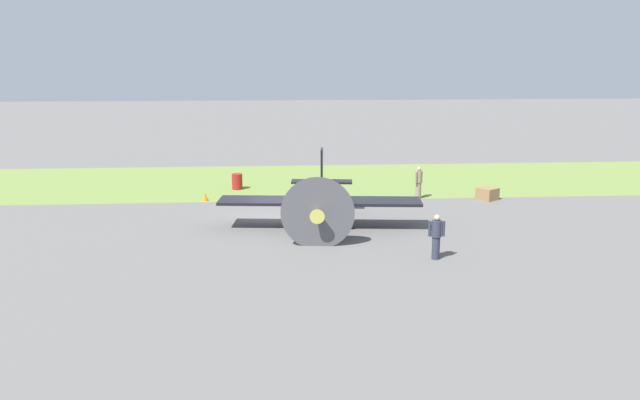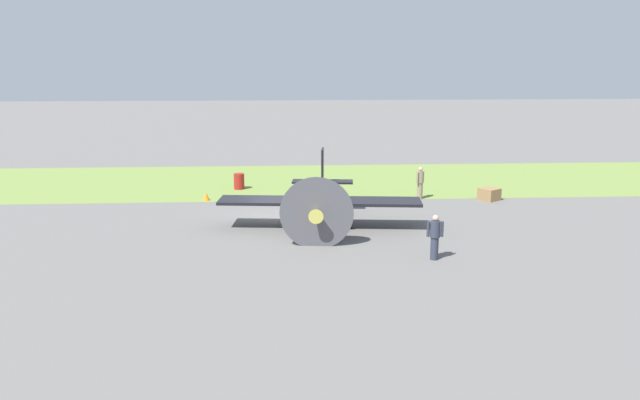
% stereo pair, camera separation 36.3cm
% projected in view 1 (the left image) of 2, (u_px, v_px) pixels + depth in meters
% --- Properties ---
extents(ground_plane, '(160.00, 160.00, 0.00)m').
position_uv_depth(ground_plane, '(279.00, 222.00, 29.74)').
color(ground_plane, '#605E5B').
extents(grass_verge, '(120.00, 11.00, 0.01)m').
position_uv_depth(grass_verge, '(277.00, 181.00, 39.21)').
color(grass_verge, olive).
rests_on(grass_verge, ground).
extents(airplane_lead, '(9.07, 7.19, 3.22)m').
position_uv_depth(airplane_lead, '(320.00, 197.00, 28.67)').
color(airplane_lead, black).
rests_on(airplane_lead, ground).
extents(ground_crew_chief, '(0.48, 0.47, 1.73)m').
position_uv_depth(ground_crew_chief, '(419.00, 182.00, 34.30)').
color(ground_crew_chief, '#847A5B').
rests_on(ground_crew_chief, ground).
extents(ground_crew_mechanic, '(0.63, 0.38, 1.73)m').
position_uv_depth(ground_crew_mechanic, '(436.00, 236.00, 24.13)').
color(ground_crew_mechanic, '#2D3342').
rests_on(ground_crew_mechanic, ground).
extents(fuel_drum, '(0.60, 0.60, 0.90)m').
position_uv_depth(fuel_drum, '(237.00, 182.00, 36.76)').
color(fuel_drum, maroon).
rests_on(fuel_drum, ground).
extents(supply_crate, '(1.25, 1.25, 0.64)m').
position_uv_depth(supply_crate, '(487.00, 194.00, 34.18)').
color(supply_crate, olive).
rests_on(supply_crate, ground).
extents(runway_marker_cone, '(0.36, 0.36, 0.44)m').
position_uv_depth(runway_marker_cone, '(205.00, 197.00, 33.92)').
color(runway_marker_cone, orange).
rests_on(runway_marker_cone, ground).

